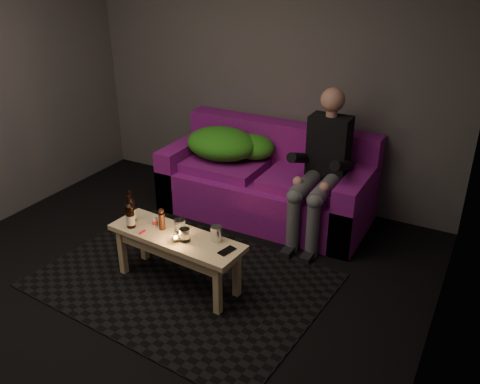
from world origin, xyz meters
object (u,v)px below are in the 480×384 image
Objects in this scene: beer_bottle_a at (131,210)px; coffee_table at (176,244)px; sofa at (268,184)px; steel_cup at (216,234)px; beer_bottle_b at (130,215)px; person at (322,164)px.

coffee_table is at bearing -3.07° from beer_bottle_a.
sofa is 1.45m from coffee_table.
beer_bottle_a reaches higher than steel_cup.
beer_bottle_b is (-0.47, -1.51, 0.24)m from sofa.
beer_bottle_b is 2.34× the size of steel_cup.
person is 5.10× the size of beer_bottle_a.
steel_cup is (0.69, 0.14, -0.04)m from beer_bottle_b.
sofa reaches higher than beer_bottle_a.
steel_cup is at bearing 4.30° from beer_bottle_a.
sofa is 1.40m from steel_cup.
coffee_table is at bearing -165.64° from steel_cup.
person is 1.19× the size of coffee_table.
steel_cup is at bearing 11.46° from beer_bottle_b.
person reaches higher than steel_cup.
person is at bearing -15.38° from sofa.
beer_bottle_a is 0.75m from steel_cup.
coffee_table is at bearing -118.06° from person.
steel_cup is (-0.37, -1.20, -0.19)m from person.
beer_bottle_b is (-1.06, -1.34, -0.15)m from person.
sofa is at bearing 69.75° from beer_bottle_a.
sofa is at bearing 99.33° from steel_cup.
coffee_table is at bearing -93.45° from sofa.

